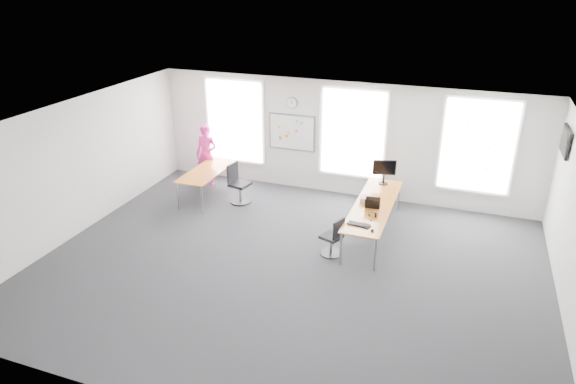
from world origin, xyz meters
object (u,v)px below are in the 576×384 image
at_px(chair_left, 238,185).
at_px(monitor, 384,170).
at_px(person, 207,155).
at_px(keyboard, 359,225).
at_px(headphones, 372,215).
at_px(desk_left, 207,172).
at_px(desk_right, 374,206).
at_px(chair_right, 333,239).

xyz_separation_m(chair_left, monitor, (3.59, 0.63, 0.67)).
bearing_deg(person, keyboard, -28.19).
bearing_deg(headphones, keyboard, -97.15).
relative_size(desk_left, monitor, 3.25).
bearing_deg(chair_left, desk_right, -89.64).
xyz_separation_m(desk_left, person, (-0.42, 0.78, 0.18)).
bearing_deg(monitor, headphones, -101.18).
bearing_deg(monitor, person, 163.27).
bearing_deg(monitor, desk_left, 173.00).
height_order(chair_right, monitor, monitor).
bearing_deg(desk_left, chair_left, -2.90).
height_order(desk_right, chair_right, chair_right).
distance_m(desk_right, person, 5.13).
relative_size(person, monitor, 2.75).
bearing_deg(chair_right, monitor, -173.05).
bearing_deg(chair_right, keyboard, 119.17).
relative_size(chair_right, chair_left, 0.84).
height_order(chair_right, chair_left, chair_left).
height_order(desk_right, monitor, monitor).
distance_m(person, headphones, 5.41).
bearing_deg(headphones, desk_left, 178.15).
bearing_deg(desk_left, keyboard, -21.54).
distance_m(desk_left, monitor, 4.54).
height_order(chair_left, person, person).
relative_size(chair_right, monitor, 1.39).
bearing_deg(keyboard, desk_right, 96.22).
xyz_separation_m(desk_right, chair_left, (-3.61, 0.60, -0.26)).
relative_size(desk_right, monitor, 5.03).
height_order(keyboard, headphones, headphones).
bearing_deg(chair_right, chair_left, -100.13).
relative_size(desk_right, keyboard, 6.55).
height_order(desk_right, chair_left, chair_left).
bearing_deg(person, desk_left, -62.21).
xyz_separation_m(person, headphones, (5.01, -2.05, -0.04)).
distance_m(desk_left, keyboard, 4.74).
relative_size(desk_left, person, 1.18).
distance_m(chair_right, keyboard, 0.64).
distance_m(headphones, monitor, 1.89).
bearing_deg(chair_left, headphones, -98.49).
distance_m(keyboard, monitor, 2.36).
height_order(person, headphones, person).
xyz_separation_m(chair_left, keyboard, (3.52, -1.70, 0.32)).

